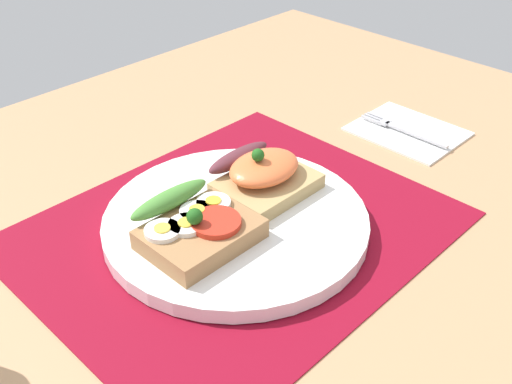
{
  "coord_description": "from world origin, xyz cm",
  "views": [
    {
      "loc": [
        -35.32,
        -37.45,
        39.64
      ],
      "look_at": [
        3.0,
        0.0,
        3.39
      ],
      "focal_mm": 43.1,
      "sensor_mm": 36.0,
      "label": 1
    }
  ],
  "objects_px": {
    "plate": "(236,222)",
    "fork": "(401,129)",
    "napkin": "(408,130)",
    "sandwich_egg_tomato": "(196,226)",
    "sandwich_salmon": "(262,174)"
  },
  "relations": [
    {
      "from": "plate",
      "to": "fork",
      "type": "xyz_separation_m",
      "value": [
        0.3,
        -0.01,
        -0.0
      ]
    },
    {
      "from": "sandwich_egg_tomato",
      "to": "napkin",
      "type": "xyz_separation_m",
      "value": [
        0.37,
        -0.01,
        -0.03
      ]
    },
    {
      "from": "plate",
      "to": "sandwich_egg_tomato",
      "type": "bearing_deg",
      "value": -179.64
    },
    {
      "from": "napkin",
      "to": "fork",
      "type": "distance_m",
      "value": 0.01
    },
    {
      "from": "fork",
      "to": "napkin",
      "type": "bearing_deg",
      "value": -22.47
    },
    {
      "from": "plate",
      "to": "sandwich_egg_tomato",
      "type": "distance_m",
      "value": 0.06
    },
    {
      "from": "plate",
      "to": "fork",
      "type": "height_order",
      "value": "plate"
    },
    {
      "from": "sandwich_egg_tomato",
      "to": "napkin",
      "type": "relative_size",
      "value": 0.78
    },
    {
      "from": "plate",
      "to": "napkin",
      "type": "distance_m",
      "value": 0.31
    },
    {
      "from": "napkin",
      "to": "sandwich_egg_tomato",
      "type": "bearing_deg",
      "value": 178.43
    },
    {
      "from": "sandwich_salmon",
      "to": "fork",
      "type": "xyz_separation_m",
      "value": [
        0.25,
        -0.02,
        -0.03
      ]
    },
    {
      "from": "sandwich_egg_tomato",
      "to": "sandwich_salmon",
      "type": "xyz_separation_m",
      "value": [
        0.11,
        0.02,
        0.0
      ]
    },
    {
      "from": "sandwich_salmon",
      "to": "napkin",
      "type": "relative_size",
      "value": 0.76
    },
    {
      "from": "plate",
      "to": "napkin",
      "type": "bearing_deg",
      "value": -1.91
    },
    {
      "from": "napkin",
      "to": "fork",
      "type": "height_order",
      "value": "fork"
    }
  ]
}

